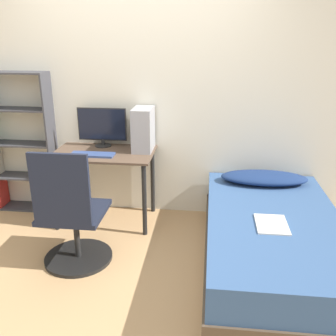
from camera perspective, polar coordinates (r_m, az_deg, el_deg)
name	(u,v)px	position (r m, az deg, el deg)	size (l,w,h in m)	color
ground_plane	(110,285)	(3.11, -8.88, -17.18)	(14.00, 14.00, 0.00)	tan
wall_back	(139,97)	(3.91, -4.46, 10.73)	(8.00, 0.05, 2.50)	silver
desk	(104,164)	(3.82, -9.69, 0.68)	(1.00, 0.62, 0.75)	brown
bookshelf	(5,146)	(4.40, -23.52, 3.14)	(0.80, 0.24, 1.50)	#38383D
office_chair	(72,223)	(3.22, -14.37, -8.08)	(0.58, 0.58, 1.04)	black
bed	(272,243)	(3.27, 15.59, -10.90)	(1.10, 1.98, 0.47)	#4C3D2D
pillow	(264,178)	(3.80, 14.43, -1.44)	(0.84, 0.36, 0.11)	navy
magazine	(272,224)	(3.02, 15.52, -8.26)	(0.24, 0.32, 0.01)	silver
monitor	(102,126)	(3.94, -10.01, 6.33)	(0.51, 0.17, 0.40)	black
keyboard	(92,155)	(3.69, -11.46, 2.03)	(0.42, 0.15, 0.02)	#33477A
pc_tower	(143,129)	(3.75, -3.79, 5.91)	(0.19, 0.33, 0.43)	#99999E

